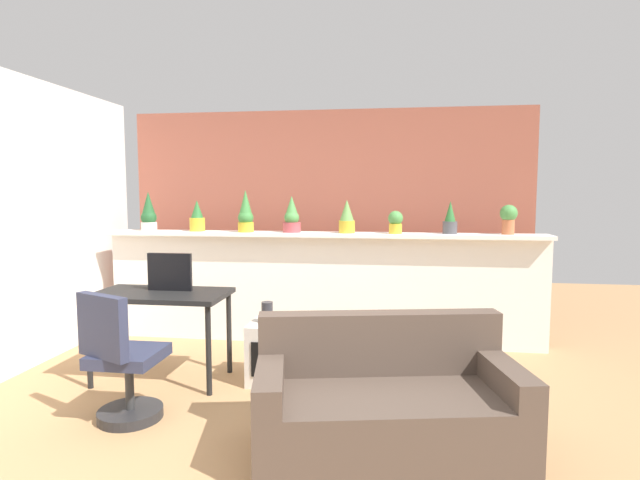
# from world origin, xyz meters

# --- Properties ---
(ground_plane) EXTENTS (12.00, 12.00, 0.00)m
(ground_plane) POSITION_xyz_m (0.00, 0.00, 0.00)
(ground_plane) COLOR tan
(divider_wall) EXTENTS (4.54, 0.16, 1.12)m
(divider_wall) POSITION_xyz_m (0.00, 2.00, 0.56)
(divider_wall) COLOR white
(divider_wall) RESTS_ON ground
(plant_shelf) EXTENTS (4.54, 0.32, 0.04)m
(plant_shelf) POSITION_xyz_m (0.00, 1.96, 1.14)
(plant_shelf) COLOR white
(plant_shelf) RESTS_ON divider_wall
(brick_wall_behind) EXTENTS (4.54, 0.10, 2.50)m
(brick_wall_behind) POSITION_xyz_m (0.00, 2.60, 1.25)
(brick_wall_behind) COLOR #9E5442
(brick_wall_behind) RESTS_ON ground
(potted_plant_0) EXTENTS (0.17, 0.17, 0.42)m
(potted_plant_0) POSITION_xyz_m (-1.86, 1.96, 1.35)
(potted_plant_0) COLOR silver
(potted_plant_0) RESTS_ON plant_shelf
(potted_plant_1) EXTENTS (0.16, 0.16, 0.33)m
(potted_plant_1) POSITION_xyz_m (-1.32, 1.97, 1.31)
(potted_plant_1) COLOR gold
(potted_plant_1) RESTS_ON plant_shelf
(potted_plant_2) EXTENTS (0.16, 0.16, 0.44)m
(potted_plant_2) POSITION_xyz_m (-0.77, 1.92, 1.36)
(potted_plant_2) COLOR gold
(potted_plant_2) RESTS_ON plant_shelf
(potted_plant_3) EXTENTS (0.18, 0.18, 0.38)m
(potted_plant_3) POSITION_xyz_m (-0.29, 1.95, 1.32)
(potted_plant_3) COLOR #B7474C
(potted_plant_3) RESTS_ON plant_shelf
(potted_plant_4) EXTENTS (0.16, 0.16, 0.34)m
(potted_plant_4) POSITION_xyz_m (0.28, 1.94, 1.32)
(potted_plant_4) COLOR gold
(potted_plant_4) RESTS_ON plant_shelf
(potted_plant_5) EXTENTS (0.15, 0.15, 0.23)m
(potted_plant_5) POSITION_xyz_m (0.77, 1.93, 1.28)
(potted_plant_5) COLOR gold
(potted_plant_5) RESTS_ON plant_shelf
(potted_plant_6) EXTENTS (0.14, 0.14, 0.33)m
(potted_plant_6) POSITION_xyz_m (1.31, 1.99, 1.30)
(potted_plant_6) COLOR #4C4C51
(potted_plant_6) RESTS_ON plant_shelf
(potted_plant_7) EXTENTS (0.17, 0.17, 0.29)m
(potted_plant_7) POSITION_xyz_m (1.86, 1.99, 1.33)
(potted_plant_7) COLOR #C66B42
(potted_plant_7) RESTS_ON plant_shelf
(desk) EXTENTS (1.10, 0.60, 0.75)m
(desk) POSITION_xyz_m (-1.16, 0.75, 0.67)
(desk) COLOR black
(desk) RESTS_ON ground
(tv_monitor) EXTENTS (0.38, 0.04, 0.32)m
(tv_monitor) POSITION_xyz_m (-1.11, 0.83, 0.91)
(tv_monitor) COLOR black
(tv_monitor) RESTS_ON desk
(office_chair) EXTENTS (0.51, 0.51, 0.91)m
(office_chair) POSITION_xyz_m (-1.09, -0.03, 0.39)
(office_chair) COLOR #262628
(office_chair) RESTS_ON ground
(side_cube_shelf) EXTENTS (0.40, 0.41, 0.50)m
(side_cube_shelf) POSITION_xyz_m (-0.23, 0.84, 0.25)
(side_cube_shelf) COLOR silver
(side_cube_shelf) RESTS_ON ground
(vase_on_shelf) EXTENTS (0.09, 0.09, 0.17)m
(vase_on_shelf) POSITION_xyz_m (-0.28, 0.83, 0.59)
(vase_on_shelf) COLOR #2D2D33
(vase_on_shelf) RESTS_ON side_cube_shelf
(couch) EXTENTS (1.68, 1.05, 0.80)m
(couch) POSITION_xyz_m (0.71, -0.17, 0.28)
(couch) COLOR brown
(couch) RESTS_ON ground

